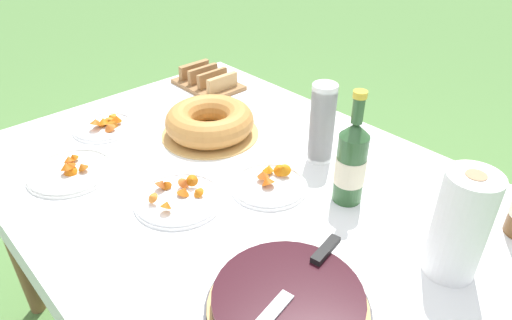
% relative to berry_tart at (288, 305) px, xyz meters
% --- Properties ---
extents(garden_table, '(1.48, 1.08, 0.75)m').
position_rel_berry_tart_xyz_m(garden_table, '(-0.41, 0.22, -0.10)').
color(garden_table, brown).
rests_on(garden_table, ground_plane).
extents(tablecloth, '(1.49, 1.09, 0.10)m').
position_rel_berry_tart_xyz_m(tablecloth, '(-0.41, 0.22, -0.04)').
color(tablecloth, white).
rests_on(tablecloth, garden_table).
extents(berry_tart, '(0.32, 0.32, 0.06)m').
position_rel_berry_tart_xyz_m(berry_tart, '(0.00, 0.00, 0.00)').
color(berry_tart, '#38383D').
rests_on(berry_tart, tablecloth).
extents(serving_knife, '(0.09, 0.37, 0.01)m').
position_rel_berry_tart_xyz_m(serving_knife, '(-0.01, 0.03, 0.04)').
color(serving_knife, silver).
rests_on(serving_knife, berry_tart).
extents(bundt_cake, '(0.31, 0.31, 0.09)m').
position_rel_berry_tart_xyz_m(bundt_cake, '(-0.67, 0.33, 0.02)').
color(bundt_cake, tan).
rests_on(bundt_cake, tablecloth).
extents(cup_stack, '(0.07, 0.07, 0.24)m').
position_rel_berry_tart_xyz_m(cup_stack, '(-0.33, 0.47, 0.09)').
color(cup_stack, white).
rests_on(cup_stack, tablecloth).
extents(cider_bottle_green, '(0.08, 0.08, 0.31)m').
position_rel_berry_tart_xyz_m(cider_bottle_green, '(-0.15, 0.38, 0.09)').
color(cider_bottle_green, '#2D562D').
rests_on(cider_bottle_green, tablecloth).
extents(snack_plate_near, '(0.23, 0.23, 0.06)m').
position_rel_berry_tart_xyz_m(snack_plate_near, '(-0.44, 0.05, -0.02)').
color(snack_plate_near, white).
rests_on(snack_plate_near, tablecloth).
extents(snack_plate_left, '(0.24, 0.24, 0.05)m').
position_rel_berry_tart_xyz_m(snack_plate_left, '(-0.75, -0.10, -0.02)').
color(snack_plate_left, white).
rests_on(snack_plate_left, tablecloth).
extents(snack_plate_right, '(0.20, 0.20, 0.06)m').
position_rel_berry_tart_xyz_m(snack_plate_right, '(-0.93, 0.09, -0.01)').
color(snack_plate_right, white).
rests_on(snack_plate_right, tablecloth).
extents(snack_plate_far, '(0.21, 0.21, 0.06)m').
position_rel_berry_tart_xyz_m(snack_plate_far, '(-0.33, 0.27, -0.02)').
color(snack_plate_far, white).
rests_on(snack_plate_far, tablecloth).
extents(paper_towel_roll, '(0.11, 0.11, 0.25)m').
position_rel_berry_tart_xyz_m(paper_towel_roll, '(0.15, 0.34, 0.10)').
color(paper_towel_roll, white).
rests_on(paper_towel_roll, tablecloth).
extents(bread_board, '(0.26, 0.18, 0.07)m').
position_rel_berry_tart_xyz_m(bread_board, '(-0.98, 0.56, -0.00)').
color(bread_board, olive).
rests_on(bread_board, tablecloth).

